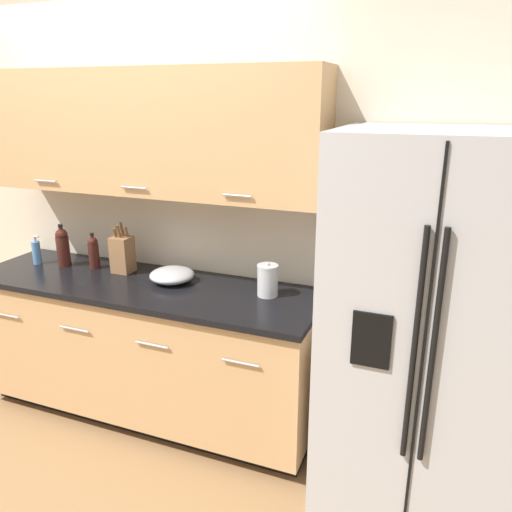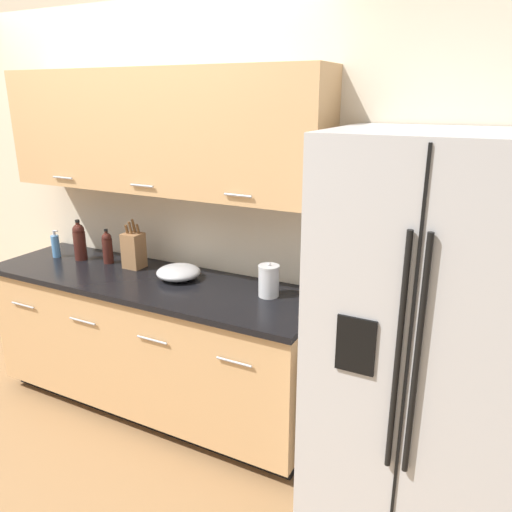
{
  "view_description": "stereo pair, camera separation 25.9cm",
  "coord_description": "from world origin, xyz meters",
  "px_view_note": "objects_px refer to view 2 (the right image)",
  "views": [
    {
      "loc": [
        1.89,
        -1.53,
        1.96
      ],
      "look_at": [
        0.97,
        0.8,
        1.15
      ],
      "focal_mm": 35.0,
      "sensor_mm": 36.0,
      "label": 1
    },
    {
      "loc": [
        2.13,
        -1.43,
        1.96
      ],
      "look_at": [
        0.97,
        0.8,
        1.15
      ],
      "focal_mm": 35.0,
      "sensor_mm": 36.0,
      "label": 2
    }
  ],
  "objects_px": {
    "soap_dispenser": "(56,246)",
    "oil_bottle": "(107,247)",
    "knife_block": "(134,250)",
    "steel_canister": "(269,281)",
    "wine_bottle": "(79,241)",
    "mixing_bowl": "(179,272)",
    "refrigerator": "(423,337)"
  },
  "relations": [
    {
      "from": "knife_block",
      "to": "steel_canister",
      "type": "relative_size",
      "value": 1.64
    },
    {
      "from": "wine_bottle",
      "to": "steel_canister",
      "type": "xyz_separation_m",
      "value": [
        1.41,
        0.0,
        -0.04
      ]
    },
    {
      "from": "wine_bottle",
      "to": "steel_canister",
      "type": "relative_size",
      "value": 1.42
    },
    {
      "from": "steel_canister",
      "to": "oil_bottle",
      "type": "bearing_deg",
      "value": 178.62
    },
    {
      "from": "oil_bottle",
      "to": "steel_canister",
      "type": "height_order",
      "value": "oil_bottle"
    },
    {
      "from": "knife_block",
      "to": "mixing_bowl",
      "type": "xyz_separation_m",
      "value": [
        0.38,
        -0.04,
        -0.08
      ]
    },
    {
      "from": "oil_bottle",
      "to": "mixing_bowl",
      "type": "distance_m",
      "value": 0.6
    },
    {
      "from": "wine_bottle",
      "to": "steel_canister",
      "type": "bearing_deg",
      "value": 0.02
    },
    {
      "from": "wine_bottle",
      "to": "mixing_bowl",
      "type": "height_order",
      "value": "wine_bottle"
    },
    {
      "from": "oil_bottle",
      "to": "steel_canister",
      "type": "relative_size",
      "value": 1.2
    },
    {
      "from": "oil_bottle",
      "to": "refrigerator",
      "type": "bearing_deg",
      "value": -5.09
    },
    {
      "from": "wine_bottle",
      "to": "knife_block",
      "type": "bearing_deg",
      "value": 4.95
    },
    {
      "from": "oil_bottle",
      "to": "knife_block",
      "type": "bearing_deg",
      "value": 2.19
    },
    {
      "from": "refrigerator",
      "to": "soap_dispenser",
      "type": "height_order",
      "value": "refrigerator"
    },
    {
      "from": "refrigerator",
      "to": "wine_bottle",
      "type": "relative_size",
      "value": 6.63
    },
    {
      "from": "soap_dispenser",
      "to": "oil_bottle",
      "type": "height_order",
      "value": "oil_bottle"
    },
    {
      "from": "refrigerator",
      "to": "knife_block",
      "type": "distance_m",
      "value": 1.85
    },
    {
      "from": "soap_dispenser",
      "to": "oil_bottle",
      "type": "bearing_deg",
      "value": 9.16
    },
    {
      "from": "refrigerator",
      "to": "knife_block",
      "type": "bearing_deg",
      "value": 174.07
    },
    {
      "from": "knife_block",
      "to": "steel_canister",
      "type": "height_order",
      "value": "knife_block"
    },
    {
      "from": "knife_block",
      "to": "soap_dispenser",
      "type": "bearing_deg",
      "value": -173.22
    },
    {
      "from": "knife_block",
      "to": "refrigerator",
      "type": "bearing_deg",
      "value": -5.93
    },
    {
      "from": "knife_block",
      "to": "oil_bottle",
      "type": "xyz_separation_m",
      "value": [
        -0.22,
        -0.01,
        -0.01
      ]
    },
    {
      "from": "knife_block",
      "to": "mixing_bowl",
      "type": "relative_size",
      "value": 1.19
    },
    {
      "from": "knife_block",
      "to": "soap_dispenser",
      "type": "relative_size",
      "value": 1.66
    },
    {
      "from": "wine_bottle",
      "to": "oil_bottle",
      "type": "bearing_deg",
      "value": 7.67
    },
    {
      "from": "steel_canister",
      "to": "mixing_bowl",
      "type": "bearing_deg",
      "value": -179.61
    },
    {
      "from": "refrigerator",
      "to": "wine_bottle",
      "type": "distance_m",
      "value": 2.28
    },
    {
      "from": "knife_block",
      "to": "steel_canister",
      "type": "xyz_separation_m",
      "value": [
        0.98,
        -0.04,
        -0.03
      ]
    },
    {
      "from": "wine_bottle",
      "to": "oil_bottle",
      "type": "height_order",
      "value": "wine_bottle"
    },
    {
      "from": "soap_dispenser",
      "to": "steel_canister",
      "type": "bearing_deg",
      "value": 1.33
    },
    {
      "from": "oil_bottle",
      "to": "wine_bottle",
      "type": "bearing_deg",
      "value": -172.33
    }
  ]
}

